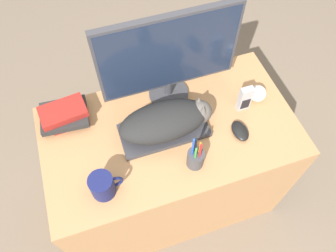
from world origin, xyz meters
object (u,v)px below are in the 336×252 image
(computer_mouse, at_px, (240,131))
(pen_cup, at_px, (195,158))
(baseball, at_px, (258,93))
(coffee_mug, at_px, (103,186))
(cat, at_px, (168,120))
(monitor, at_px, (169,56))
(phone, at_px, (245,99))
(book_stack, at_px, (65,115))
(keyboard, at_px, (164,130))

(computer_mouse, height_order, pen_cup, pen_cup)
(computer_mouse, xyz_separation_m, baseball, (0.16, 0.15, 0.02))
(coffee_mug, distance_m, pen_cup, 0.38)
(coffee_mug, bearing_deg, cat, 29.59)
(cat, bearing_deg, coffee_mug, -150.41)
(coffee_mug, bearing_deg, pen_cup, -0.28)
(monitor, xyz_separation_m, pen_cup, (-0.01, -0.38, -0.21))
(phone, xyz_separation_m, book_stack, (-0.78, 0.19, -0.02))
(pen_cup, bearing_deg, phone, 32.32)
(cat, bearing_deg, pen_cup, -73.70)
(computer_mouse, relative_size, pen_cup, 0.54)
(keyboard, xyz_separation_m, cat, (0.02, 0.00, 0.07))
(computer_mouse, bearing_deg, cat, 159.57)
(baseball, height_order, book_stack, book_stack)
(monitor, xyz_separation_m, baseball, (0.38, -0.15, -0.22))
(computer_mouse, distance_m, pen_cup, 0.26)
(coffee_mug, height_order, book_stack, coffee_mug)
(keyboard, height_order, computer_mouse, computer_mouse)
(phone, bearing_deg, pen_cup, -147.68)
(pen_cup, xyz_separation_m, phone, (0.31, 0.20, 0.02))
(coffee_mug, bearing_deg, phone, 15.75)
(coffee_mug, height_order, pen_cup, pen_cup)
(monitor, bearing_deg, phone, -31.28)
(computer_mouse, bearing_deg, keyboard, 160.68)
(cat, bearing_deg, phone, 1.59)
(cat, height_order, coffee_mug, cat)
(phone, height_order, book_stack, phone)
(coffee_mug, distance_m, phone, 0.72)
(cat, xyz_separation_m, computer_mouse, (0.30, -0.11, -0.07))
(cat, relative_size, baseball, 5.31)
(coffee_mug, bearing_deg, computer_mouse, 6.86)
(keyboard, height_order, baseball, baseball)
(phone, distance_m, book_stack, 0.81)
(keyboard, height_order, phone, phone)
(keyboard, xyz_separation_m, pen_cup, (0.07, -0.19, 0.04))
(cat, xyz_separation_m, phone, (0.37, 0.01, -0.02))
(keyboard, xyz_separation_m, book_stack, (-0.40, 0.20, 0.03))
(monitor, relative_size, baseball, 7.83)
(keyboard, relative_size, coffee_mug, 2.91)
(cat, relative_size, phone, 3.03)
(monitor, relative_size, pen_cup, 3.04)
(monitor, bearing_deg, coffee_mug, -136.39)
(phone, bearing_deg, monitor, 148.72)
(keyboard, xyz_separation_m, coffee_mug, (-0.31, -0.19, 0.04))
(phone, bearing_deg, baseball, 17.29)
(coffee_mug, height_order, baseball, coffee_mug)
(baseball, bearing_deg, monitor, 158.05)
(cat, height_order, pen_cup, pen_cup)
(coffee_mug, xyz_separation_m, pen_cup, (0.38, -0.00, -0.00))
(keyboard, bearing_deg, cat, 0.00)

